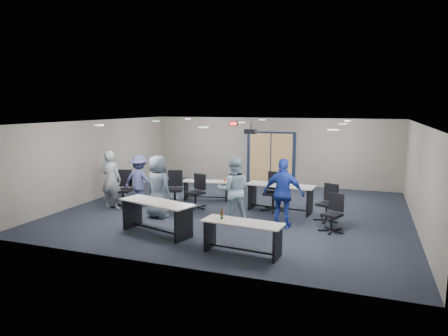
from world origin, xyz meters
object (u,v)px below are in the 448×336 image
(chair_back_a, at_px, (175,188))
(chair_back_c, at_px, (273,192))
(person_back, at_px, (139,181))
(chair_loose_right, at_px, (332,213))
(person_gray, at_px, (111,180))
(person_navy, at_px, (283,193))
(chair_loose_left, at_px, (123,189))
(chair_back_b, at_px, (195,192))
(table_front_right, at_px, (242,232))
(table_back_left, at_px, (207,187))
(person_lightblue, at_px, (234,190))
(chair_back_d, at_px, (327,203))
(table_front_left, at_px, (157,212))
(table_back_right, at_px, (280,193))
(person_plaid, at_px, (158,187))

(chair_back_a, relative_size, chair_back_c, 0.95)
(chair_back_a, xyz_separation_m, person_back, (-0.95, -0.55, 0.28))
(chair_loose_right, distance_m, person_gray, 6.67)
(person_navy, bearing_deg, chair_loose_right, -174.41)
(chair_loose_left, height_order, chair_loose_right, chair_loose_left)
(chair_loose_left, bearing_deg, chair_back_b, 0.36)
(chair_back_b, distance_m, chair_back_c, 2.41)
(person_back, bearing_deg, table_front_right, 145.67)
(table_back_left, relative_size, person_lightblue, 0.91)
(person_lightblue, bearing_deg, chair_back_c, -134.61)
(chair_back_d, bearing_deg, person_navy, -111.07)
(chair_back_a, bearing_deg, person_back, -170.87)
(chair_back_d, xyz_separation_m, person_gray, (-6.43, -0.89, 0.40))
(chair_back_b, xyz_separation_m, person_gray, (-2.44, -0.94, 0.38))
(chair_back_a, xyz_separation_m, chair_loose_left, (-1.45, -0.76, 0.03))
(table_front_left, relative_size, person_lightblue, 1.16)
(chair_back_b, bearing_deg, chair_back_a, -172.76)
(table_back_right, xyz_separation_m, chair_back_d, (1.43, -0.59, -0.05))
(chair_back_b, distance_m, person_back, 1.81)
(table_back_left, xyz_separation_m, person_back, (-1.61, -1.65, 0.39))
(table_front_right, relative_size, chair_loose_left, 1.56)
(chair_back_d, bearing_deg, table_back_left, -171.83)
(person_gray, relative_size, person_navy, 1.00)
(chair_back_c, xyz_separation_m, person_back, (-4.08, -0.97, 0.24))
(chair_back_b, distance_m, person_plaid, 1.47)
(table_front_left, bearing_deg, chair_back_c, 70.40)
(chair_loose_left, xyz_separation_m, person_back, (0.50, 0.21, 0.25))
(person_lightblue, bearing_deg, table_back_left, -72.99)
(chair_back_b, relative_size, person_plaid, 0.59)
(table_back_left, bearing_deg, chair_back_d, -28.94)
(table_front_left, height_order, chair_back_b, chair_back_b)
(table_front_right, bearing_deg, chair_back_b, 133.11)
(chair_back_c, bearing_deg, table_back_left, 169.02)
(chair_back_b, relative_size, person_gray, 0.58)
(table_front_left, relative_size, chair_loose_right, 2.19)
(chair_back_c, xyz_separation_m, person_lightblue, (-0.73, -1.61, 0.33))
(chair_loose_left, xyz_separation_m, person_plaid, (1.64, -0.65, 0.32))
(chair_back_c, relative_size, person_gray, 0.64)
(chair_loose_right, relative_size, person_navy, 0.53)
(table_front_right, relative_size, person_gray, 0.99)
(chair_back_b, height_order, person_lightblue, person_lightblue)
(chair_back_b, relative_size, person_lightblue, 0.58)
(table_back_left, distance_m, chair_back_d, 4.31)
(chair_loose_right, distance_m, person_back, 5.99)
(chair_back_d, distance_m, person_navy, 1.46)
(chair_back_a, bearing_deg, table_front_right, -66.12)
(person_plaid, bearing_deg, person_lightblue, -156.50)
(table_front_left, xyz_separation_m, person_plaid, (-0.71, 1.33, 0.34))
(person_plaid, distance_m, person_navy, 3.58)
(chair_back_a, relative_size, person_lightblue, 0.61)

